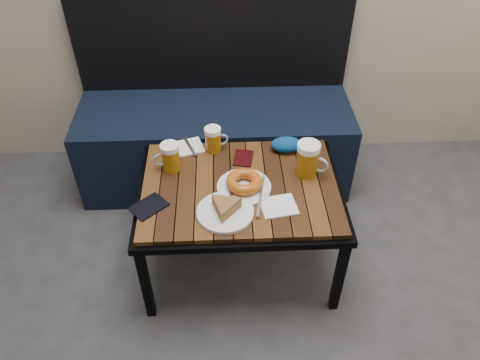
{
  "coord_description": "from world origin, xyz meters",
  "views": [
    {
      "loc": [
        -0.01,
        -0.27,
        1.76
      ],
      "look_at": [
        0.05,
        1.14,
        0.5
      ],
      "focal_mm": 35.0,
      "sensor_mm": 36.0,
      "label": 1
    }
  ],
  "objects_px": {
    "beer_mug_left": "(170,157)",
    "beer_mug_centre": "(213,139)",
    "beer_mug_right": "(308,159)",
    "bench": "(216,135)",
    "passport_navy": "(149,207)",
    "plate_bagel": "(244,184)",
    "plate_pie": "(225,209)",
    "passport_burgundy": "(243,158)",
    "knit_pouch": "(286,145)",
    "cafe_table": "(240,193)"
  },
  "relations": [
    {
      "from": "beer_mug_centre",
      "to": "beer_mug_right",
      "type": "distance_m",
      "value": 0.43
    },
    {
      "from": "passport_navy",
      "to": "passport_burgundy",
      "type": "xyz_separation_m",
      "value": [
        0.38,
        0.28,
        -0.0
      ]
    },
    {
      "from": "bench",
      "to": "cafe_table",
      "type": "bearing_deg",
      "value": -80.62
    },
    {
      "from": "cafe_table",
      "to": "plate_bagel",
      "type": "relative_size",
      "value": 2.93
    },
    {
      "from": "beer_mug_centre",
      "to": "plate_bagel",
      "type": "bearing_deg",
      "value": -79.5
    },
    {
      "from": "plate_bagel",
      "to": "passport_burgundy",
      "type": "height_order",
      "value": "plate_bagel"
    },
    {
      "from": "passport_burgundy",
      "to": "plate_bagel",
      "type": "bearing_deg",
      "value": -81.87
    },
    {
      "from": "cafe_table",
      "to": "plate_bagel",
      "type": "height_order",
      "value": "plate_bagel"
    },
    {
      "from": "plate_pie",
      "to": "passport_burgundy",
      "type": "height_order",
      "value": "plate_pie"
    },
    {
      "from": "plate_pie",
      "to": "passport_burgundy",
      "type": "distance_m",
      "value": 0.34
    },
    {
      "from": "bench",
      "to": "passport_burgundy",
      "type": "xyz_separation_m",
      "value": [
        0.13,
        -0.45,
        0.2
      ]
    },
    {
      "from": "beer_mug_left",
      "to": "plate_pie",
      "type": "distance_m",
      "value": 0.36
    },
    {
      "from": "passport_navy",
      "to": "beer_mug_left",
      "type": "bearing_deg",
      "value": 120.24
    },
    {
      "from": "passport_burgundy",
      "to": "beer_mug_right",
      "type": "bearing_deg",
      "value": -12.5
    },
    {
      "from": "beer_mug_centre",
      "to": "plate_pie",
      "type": "distance_m",
      "value": 0.4
    },
    {
      "from": "beer_mug_left",
      "to": "beer_mug_centre",
      "type": "bearing_deg",
      "value": -150.21
    },
    {
      "from": "beer_mug_centre",
      "to": "passport_navy",
      "type": "distance_m",
      "value": 0.44
    },
    {
      "from": "bench",
      "to": "knit_pouch",
      "type": "bearing_deg",
      "value": -51.63
    },
    {
      "from": "beer_mug_left",
      "to": "knit_pouch",
      "type": "relative_size",
      "value": 0.9
    },
    {
      "from": "passport_navy",
      "to": "knit_pouch",
      "type": "bearing_deg",
      "value": 78.17
    },
    {
      "from": "bench",
      "to": "plate_pie",
      "type": "xyz_separation_m",
      "value": [
        0.04,
        -0.79,
        0.22
      ]
    },
    {
      "from": "cafe_table",
      "to": "plate_pie",
      "type": "relative_size",
      "value": 3.81
    },
    {
      "from": "plate_bagel",
      "to": "passport_navy",
      "type": "distance_m",
      "value": 0.39
    },
    {
      "from": "plate_bagel",
      "to": "knit_pouch",
      "type": "relative_size",
      "value": 2.06
    },
    {
      "from": "beer_mug_left",
      "to": "plate_pie",
      "type": "xyz_separation_m",
      "value": [
        0.22,
        -0.28,
        -0.04
      ]
    },
    {
      "from": "beer_mug_centre",
      "to": "passport_burgundy",
      "type": "distance_m",
      "value": 0.16
    },
    {
      "from": "beer_mug_centre",
      "to": "knit_pouch",
      "type": "height_order",
      "value": "beer_mug_centre"
    },
    {
      "from": "cafe_table",
      "to": "bench",
      "type": "bearing_deg",
      "value": 99.38
    },
    {
      "from": "bench",
      "to": "passport_navy",
      "type": "distance_m",
      "value": 0.81
    },
    {
      "from": "knit_pouch",
      "to": "plate_bagel",
      "type": "bearing_deg",
      "value": -129.09
    },
    {
      "from": "bench",
      "to": "beer_mug_left",
      "type": "xyz_separation_m",
      "value": [
        -0.18,
        -0.51,
        0.26
      ]
    },
    {
      "from": "beer_mug_left",
      "to": "plate_pie",
      "type": "bearing_deg",
      "value": 124.69
    },
    {
      "from": "beer_mug_right",
      "to": "bench",
      "type": "bearing_deg",
      "value": 150.98
    },
    {
      "from": "bench",
      "to": "beer_mug_right",
      "type": "xyz_separation_m",
      "value": [
        0.39,
        -0.56,
        0.28
      ]
    },
    {
      "from": "cafe_table",
      "to": "beer_mug_right",
      "type": "xyz_separation_m",
      "value": [
        0.28,
        0.06,
        0.12
      ]
    },
    {
      "from": "passport_navy",
      "to": "plate_bagel",
      "type": "bearing_deg",
      "value": 61.3
    },
    {
      "from": "cafe_table",
      "to": "passport_burgundy",
      "type": "bearing_deg",
      "value": 82.62
    },
    {
      "from": "bench",
      "to": "knit_pouch",
      "type": "height_order",
      "value": "bench"
    },
    {
      "from": "beer_mug_left",
      "to": "knit_pouch",
      "type": "xyz_separation_m",
      "value": [
        0.5,
        0.11,
        -0.03
      ]
    },
    {
      "from": "beer_mug_right",
      "to": "cafe_table",
      "type": "bearing_deg",
      "value": -141.06
    },
    {
      "from": "plate_pie",
      "to": "plate_bagel",
      "type": "relative_size",
      "value": 0.77
    },
    {
      "from": "cafe_table",
      "to": "beer_mug_left",
      "type": "height_order",
      "value": "beer_mug_left"
    },
    {
      "from": "beer_mug_left",
      "to": "passport_burgundy",
      "type": "distance_m",
      "value": 0.32
    },
    {
      "from": "bench",
      "to": "beer_mug_left",
      "type": "relative_size",
      "value": 11.17
    },
    {
      "from": "beer_mug_left",
      "to": "plate_pie",
      "type": "height_order",
      "value": "beer_mug_left"
    },
    {
      "from": "beer_mug_left",
      "to": "beer_mug_centre",
      "type": "relative_size",
      "value": 1.08
    },
    {
      "from": "passport_navy",
      "to": "knit_pouch",
      "type": "height_order",
      "value": "knit_pouch"
    },
    {
      "from": "plate_pie",
      "to": "passport_navy",
      "type": "xyz_separation_m",
      "value": [
        -0.3,
        0.05,
        -0.02
      ]
    },
    {
      "from": "cafe_table",
      "to": "beer_mug_centre",
      "type": "height_order",
      "value": "beer_mug_centre"
    },
    {
      "from": "cafe_table",
      "to": "knit_pouch",
      "type": "height_order",
      "value": "knit_pouch"
    }
  ]
}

